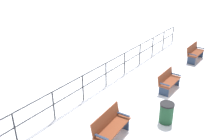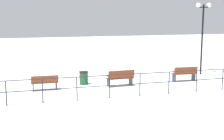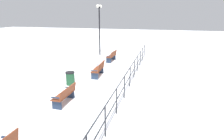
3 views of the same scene
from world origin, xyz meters
TOP-DOWN VIEW (x-y plane):
  - ground_plane at (0.00, 0.00)m, footprint 80.00×80.00m
  - bench_nearest at (-0.01, -6.25)m, footprint 0.60×1.51m
  - bench_second at (-0.23, -2.09)m, footprint 0.67×1.58m
  - bench_third at (-0.02, 2.09)m, footprint 0.56×1.43m
  - lamppost_near at (1.84, -8.50)m, footprint 0.31×1.10m
  - waterfront_railing at (-2.52, 0.00)m, footprint 0.05×17.55m
  - trash_bin at (0.88, -0.21)m, footprint 0.52×0.52m

SIDE VIEW (x-z plane):
  - ground_plane at x=0.00m, z-range 0.00..0.00m
  - trash_bin at x=0.88m, z-range 0.00..0.77m
  - bench_third at x=-0.02m, z-range 0.01..0.85m
  - bench_nearest at x=-0.01m, z-range 0.02..0.94m
  - bench_second at x=-0.23m, z-range 0.01..0.97m
  - waterfront_railing at x=-2.52m, z-range 0.18..1.34m
  - lamppost_near at x=1.84m, z-range 1.16..5.94m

